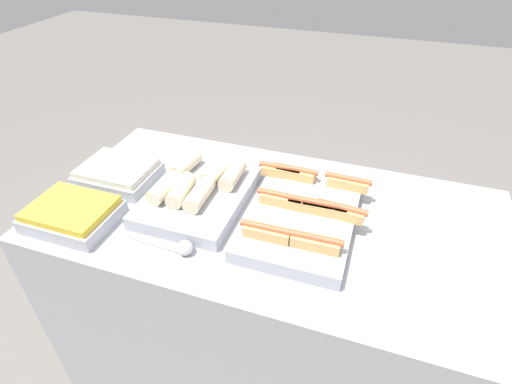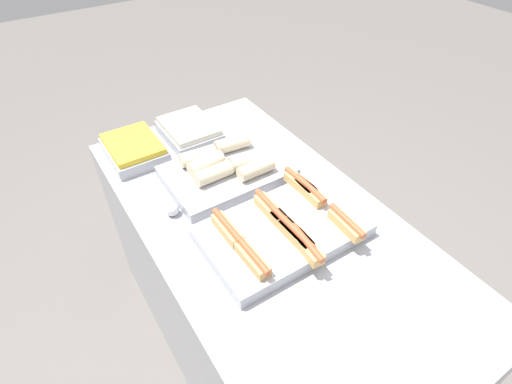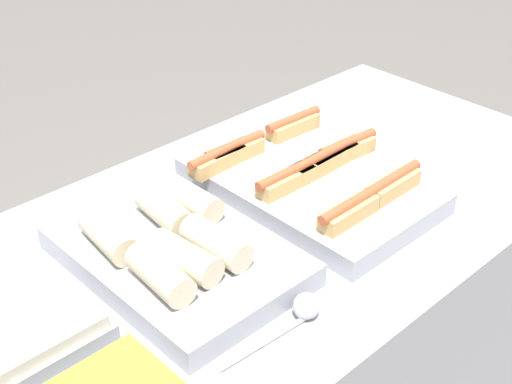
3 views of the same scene
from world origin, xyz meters
The scene contains 7 objects.
ground_plane centered at (0.00, 0.00, 0.00)m, with size 12.00×12.00×0.00m, color slate.
counter centered at (0.00, 0.00, 0.45)m, with size 1.62×0.83×0.91m.
tray_hotdogs centered at (0.11, 0.00, 0.95)m, with size 0.42×0.55×0.10m.
tray_wraps centered at (-0.28, 0.00, 0.95)m, with size 0.33×0.48×0.11m.
tray_side_front centered at (-0.62, -0.26, 0.95)m, with size 0.28×0.22×0.07m.
tray_side_back centered at (-0.62, 0.00, 0.95)m, with size 0.28×0.22×0.07m.
serving_spoon_near centered at (-0.21, -0.27, 0.93)m, with size 0.23×0.05×0.05m.
Camera 2 is at (0.84, -0.58, 1.94)m, focal length 28.00 mm.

